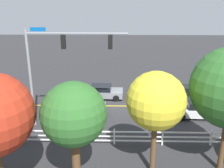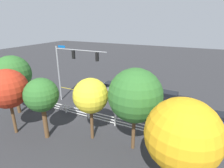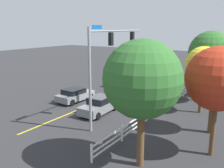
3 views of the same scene
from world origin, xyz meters
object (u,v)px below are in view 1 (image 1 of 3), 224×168
car_3 (82,108)px  car_4 (197,109)px  car_1 (103,92)px  tree_5 (74,115)px  car_2 (190,93)px  tree_1 (156,101)px

car_3 → car_4: (-9.74, 0.02, -0.01)m
car_1 → tree_5: tree_5 is taller
car_2 → car_3: (10.40, 4.13, 0.06)m
tree_5 → car_3: bearing=-83.3°
car_4 → tree_5: bearing=47.7°
car_1 → car_4: size_ratio=1.00×
car_2 → car_4: 4.20m
car_1 → tree_5: size_ratio=0.70×
car_3 → tree_1: bearing=122.0°
car_1 → tree_1: bearing=-70.8°
car_1 → car_2: (-8.88, 0.11, -0.00)m
car_3 → car_1: bearing=-111.9°
car_2 → tree_5: tree_5 is taller
car_4 → tree_1: bearing=58.6°
car_1 → car_4: bearing=-25.0°
tree_1 → tree_5: tree_1 is taller
car_3 → tree_5: tree_5 is taller
car_2 → tree_1: (5.38, 11.52, 3.65)m
car_2 → car_4: (0.66, 4.15, 0.05)m
car_2 → tree_5: 16.64m
car_3 → tree_5: bearing=94.4°
car_2 → tree_1: size_ratio=0.83×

